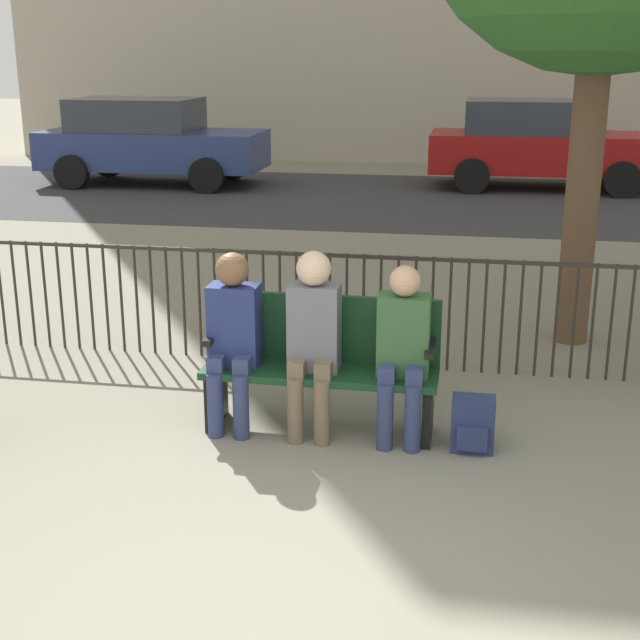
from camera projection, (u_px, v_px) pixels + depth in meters
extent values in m
plane|color=gray|center=(241.00, 614.00, 4.18)|extent=(80.00, 80.00, 0.00)
cube|color=#14381E|center=(320.00, 373.00, 6.06)|extent=(1.60, 0.45, 0.05)
cube|color=#14381E|center=(325.00, 328.00, 6.17)|extent=(1.60, 0.05, 0.47)
cube|color=black|center=(216.00, 396.00, 6.25)|extent=(0.06, 0.38, 0.40)
cube|color=black|center=(428.00, 411.00, 6.00)|extent=(0.06, 0.38, 0.40)
cube|color=black|center=(214.00, 335.00, 6.12)|extent=(0.06, 0.38, 0.04)
cube|color=black|center=(430.00, 347.00, 5.87)|extent=(0.06, 0.38, 0.04)
cylinder|color=navy|center=(215.00, 405.00, 6.02)|extent=(0.11, 0.11, 0.45)
cylinder|color=navy|center=(241.00, 407.00, 5.99)|extent=(0.11, 0.11, 0.45)
cube|color=navy|center=(218.00, 362.00, 6.04)|extent=(0.11, 0.20, 0.12)
cube|color=navy|center=(244.00, 364.00, 6.01)|extent=(0.11, 0.20, 0.12)
cube|color=navy|center=(235.00, 325.00, 6.07)|extent=(0.34, 0.22, 0.56)
sphere|color=brown|center=(232.00, 269.00, 5.94)|extent=(0.23, 0.23, 0.23)
cylinder|color=brown|center=(295.00, 411.00, 5.93)|extent=(0.11, 0.11, 0.45)
cylinder|color=brown|center=(322.00, 413.00, 5.90)|extent=(0.11, 0.11, 0.45)
cube|color=brown|center=(298.00, 367.00, 5.95)|extent=(0.11, 0.20, 0.12)
cube|color=brown|center=(324.00, 369.00, 5.92)|extent=(0.11, 0.20, 0.12)
cube|color=slate|center=(314.00, 327.00, 5.97)|extent=(0.34, 0.22, 0.59)
sphere|color=beige|center=(314.00, 268.00, 5.83)|extent=(0.23, 0.23, 0.23)
cylinder|color=navy|center=(385.00, 417.00, 5.83)|extent=(0.11, 0.11, 0.45)
cylinder|color=navy|center=(412.00, 419.00, 5.80)|extent=(0.11, 0.11, 0.45)
cube|color=navy|center=(387.00, 373.00, 5.85)|extent=(0.11, 0.20, 0.12)
cube|color=navy|center=(415.00, 374.00, 5.82)|extent=(0.11, 0.20, 0.12)
cube|color=#335B33|center=(404.00, 335.00, 5.88)|extent=(0.34, 0.22, 0.55)
sphere|color=tan|center=(405.00, 281.00, 5.75)|extent=(0.20, 0.20, 0.20)
cube|color=navy|center=(473.00, 424.00, 5.84)|extent=(0.28, 0.20, 0.36)
cube|color=navy|center=(472.00, 439.00, 5.75)|extent=(0.20, 0.04, 0.16)
cylinder|color=#2D2823|center=(1.00, 293.00, 7.85)|extent=(0.02, 0.02, 0.95)
cylinder|color=#2D2823|center=(16.00, 293.00, 7.82)|extent=(0.02, 0.02, 0.95)
cylinder|color=#2D2823|center=(31.00, 294.00, 7.80)|extent=(0.02, 0.02, 0.95)
cylinder|color=#2D2823|center=(46.00, 295.00, 7.77)|extent=(0.02, 0.02, 0.95)
cylinder|color=#2D2823|center=(61.00, 296.00, 7.75)|extent=(0.02, 0.02, 0.95)
cylinder|color=#2D2823|center=(76.00, 296.00, 7.73)|extent=(0.02, 0.02, 0.95)
cylinder|color=#2D2823|center=(91.00, 297.00, 7.70)|extent=(0.02, 0.02, 0.95)
cylinder|color=#2D2823|center=(106.00, 298.00, 7.68)|extent=(0.02, 0.02, 0.95)
cylinder|color=#2D2823|center=(121.00, 299.00, 7.66)|extent=(0.02, 0.02, 0.95)
cylinder|color=#2D2823|center=(137.00, 299.00, 7.63)|extent=(0.02, 0.02, 0.95)
cylinder|color=#2D2823|center=(152.00, 300.00, 7.61)|extent=(0.02, 0.02, 0.95)
cylinder|color=#2D2823|center=(168.00, 301.00, 7.59)|extent=(0.02, 0.02, 0.95)
cylinder|color=#2D2823|center=(184.00, 302.00, 7.56)|extent=(0.02, 0.02, 0.95)
cylinder|color=#2D2823|center=(199.00, 302.00, 7.54)|extent=(0.02, 0.02, 0.95)
cylinder|color=#2D2823|center=(215.00, 303.00, 7.52)|extent=(0.02, 0.02, 0.95)
cylinder|color=#2D2823|center=(231.00, 304.00, 7.49)|extent=(0.02, 0.02, 0.95)
cylinder|color=#2D2823|center=(248.00, 305.00, 7.47)|extent=(0.02, 0.02, 0.95)
cylinder|color=#2D2823|center=(264.00, 306.00, 7.45)|extent=(0.02, 0.02, 0.95)
cylinder|color=#2D2823|center=(280.00, 307.00, 7.42)|extent=(0.02, 0.02, 0.95)
cylinder|color=#2D2823|center=(297.00, 307.00, 7.40)|extent=(0.02, 0.02, 0.95)
cylinder|color=#2D2823|center=(313.00, 308.00, 7.38)|extent=(0.02, 0.02, 0.95)
cylinder|color=#2D2823|center=(330.00, 309.00, 7.35)|extent=(0.02, 0.02, 0.95)
cylinder|color=#2D2823|center=(346.00, 310.00, 7.33)|extent=(0.02, 0.02, 0.95)
cylinder|color=#2D2823|center=(363.00, 311.00, 7.31)|extent=(0.02, 0.02, 0.95)
cylinder|color=#2D2823|center=(380.00, 312.00, 7.28)|extent=(0.02, 0.02, 0.95)
cylinder|color=#2D2823|center=(397.00, 312.00, 7.26)|extent=(0.02, 0.02, 0.95)
cylinder|color=#2D2823|center=(415.00, 313.00, 7.24)|extent=(0.02, 0.02, 0.95)
cylinder|color=#2D2823|center=(432.00, 314.00, 7.21)|extent=(0.02, 0.02, 0.95)
cylinder|color=#2D2823|center=(449.00, 315.00, 7.19)|extent=(0.02, 0.02, 0.95)
cylinder|color=#2D2823|center=(467.00, 316.00, 7.17)|extent=(0.02, 0.02, 0.95)
cylinder|color=#2D2823|center=(484.00, 317.00, 7.14)|extent=(0.02, 0.02, 0.95)
cylinder|color=#2D2823|center=(502.00, 318.00, 7.12)|extent=(0.02, 0.02, 0.95)
cylinder|color=#2D2823|center=(520.00, 319.00, 7.10)|extent=(0.02, 0.02, 0.95)
cylinder|color=#2D2823|center=(538.00, 319.00, 7.07)|extent=(0.02, 0.02, 0.95)
cylinder|color=#2D2823|center=(556.00, 320.00, 7.05)|extent=(0.02, 0.02, 0.95)
cylinder|color=#2D2823|center=(574.00, 321.00, 7.03)|extent=(0.02, 0.02, 0.95)
cylinder|color=#2D2823|center=(593.00, 322.00, 7.00)|extent=(0.02, 0.02, 0.95)
cylinder|color=#2D2823|center=(611.00, 323.00, 6.98)|extent=(0.02, 0.02, 0.95)
cylinder|color=#2D2823|center=(630.00, 324.00, 6.96)|extent=(0.02, 0.02, 0.95)
cube|color=#2D2823|center=(349.00, 256.00, 7.19)|extent=(9.00, 0.03, 0.03)
cylinder|color=brown|center=(584.00, 173.00, 7.63)|extent=(0.29, 0.29, 3.03)
cube|color=#333335|center=(419.00, 200.00, 15.47)|extent=(24.00, 6.00, 0.01)
cube|color=maroon|center=(544.00, 152.00, 16.52)|extent=(4.20, 1.70, 0.70)
cube|color=#2D333D|center=(530.00, 116.00, 16.38)|extent=(2.31, 1.56, 0.60)
cylinder|color=black|center=(622.00, 180.00, 15.59)|extent=(0.64, 0.20, 0.64)
cylinder|color=black|center=(609.00, 167.00, 17.22)|extent=(0.64, 0.20, 0.64)
cylinder|color=black|center=(472.00, 176.00, 16.02)|extent=(0.64, 0.20, 0.64)
cylinder|color=black|center=(473.00, 164.00, 17.66)|extent=(0.64, 0.20, 0.64)
cube|color=navy|center=(154.00, 149.00, 17.02)|extent=(4.20, 1.70, 0.70)
cube|color=#2D333D|center=(136.00, 114.00, 16.88)|extent=(2.31, 1.56, 0.60)
cylinder|color=black|center=(207.00, 176.00, 16.08)|extent=(0.64, 0.20, 0.64)
cylinder|color=black|center=(232.00, 164.00, 17.72)|extent=(0.64, 0.20, 0.64)
cylinder|color=black|center=(72.00, 172.00, 16.52)|extent=(0.64, 0.20, 0.64)
cylinder|color=black|center=(109.00, 161.00, 18.16)|extent=(0.64, 0.20, 0.64)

